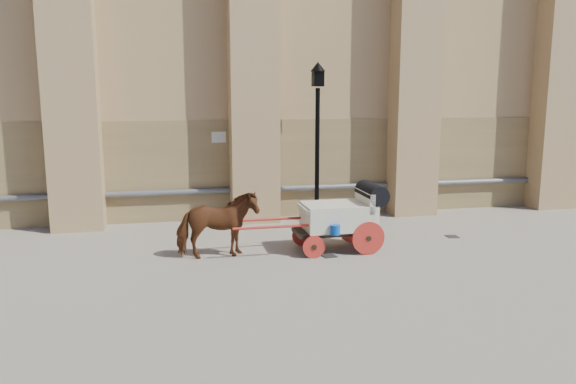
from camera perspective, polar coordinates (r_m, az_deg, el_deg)
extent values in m
plane|color=gray|center=(13.70, 3.05, -6.06)|extent=(90.00, 90.00, 0.00)
cube|color=#93784B|center=(17.86, 5.88, 2.62)|extent=(44.00, 0.35, 3.00)
cylinder|color=#59595B|center=(17.69, 6.11, 0.58)|extent=(42.00, 0.18, 0.18)
cube|color=beige|center=(16.79, -7.05, 5.55)|extent=(0.42, 0.04, 0.32)
imported|color=brown|center=(13.10, -7.20, -3.35)|extent=(1.91, 0.98, 1.56)
cube|color=black|center=(13.74, 4.75, -3.92)|extent=(1.96, 0.90, 0.11)
cube|color=beige|center=(13.68, 5.13, -2.45)|extent=(1.70, 1.13, 0.62)
cube|color=beige|center=(13.82, 7.79, -0.87)|extent=(0.14, 1.11, 0.49)
cube|color=beige|center=(13.43, 2.06, -1.69)|extent=(0.32, 0.98, 0.09)
cylinder|color=black|center=(13.85, 8.50, -0.12)|extent=(0.51, 1.12, 0.50)
cylinder|color=red|center=(13.47, 8.16, -4.67)|extent=(0.80, 0.06, 0.80)
cylinder|color=red|center=(14.47, 6.64, -3.59)|extent=(0.80, 0.06, 0.80)
cylinder|color=red|center=(13.11, 2.64, -5.60)|extent=(0.53, 0.06, 0.53)
cylinder|color=red|center=(14.14, 1.49, -4.42)|extent=(0.53, 0.06, 0.53)
cylinder|color=red|center=(12.95, -0.95, -3.54)|extent=(2.14, 0.08, 0.06)
cylinder|color=red|center=(13.71, -1.61, -2.77)|extent=(2.14, 0.08, 0.06)
cylinder|color=#0943AE|center=(13.07, 4.82, -3.85)|extent=(0.23, 0.23, 0.23)
cylinder|color=black|center=(16.48, 2.98, 3.66)|extent=(0.13, 0.13, 3.93)
cone|color=black|center=(16.77, 2.93, -2.35)|extent=(0.39, 0.39, 0.39)
cube|color=black|center=(16.38, 3.05, 11.46)|extent=(0.31, 0.31, 0.46)
cone|color=black|center=(16.39, 3.06, 12.60)|extent=(0.44, 0.44, 0.26)
cube|color=black|center=(13.34, 4.17, -6.49)|extent=(0.37, 0.37, 0.01)
cube|color=black|center=(15.66, 16.34, -4.37)|extent=(0.36, 0.36, 0.01)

